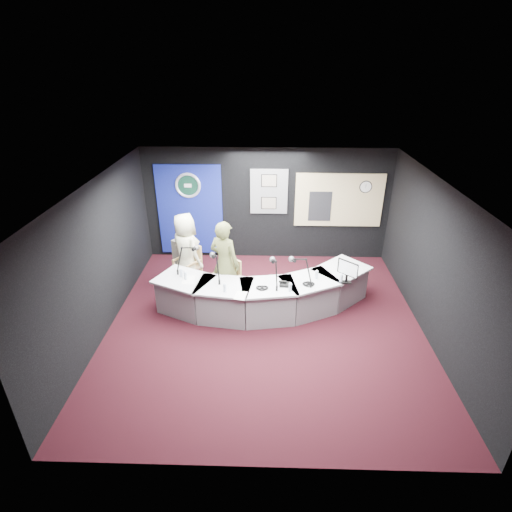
{
  "coord_description": "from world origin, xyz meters",
  "views": [
    {
      "loc": [
        0.01,
        -6.33,
        4.7
      ],
      "look_at": [
        -0.2,
        0.8,
        1.1
      ],
      "focal_mm": 28.0,
      "sensor_mm": 36.0,
      "label": 1
    }
  ],
  "objects_px": {
    "armchair_left": "(187,264)",
    "person_woman": "(225,263)",
    "broadcast_desk": "(263,294)",
    "armchair_right": "(226,281)",
    "person_man": "(186,251)"
  },
  "relations": [
    {
      "from": "broadcast_desk",
      "to": "armchair_right",
      "type": "relative_size",
      "value": 4.59
    },
    {
      "from": "armchair_left",
      "to": "armchair_right",
      "type": "xyz_separation_m",
      "value": [
        0.92,
        -0.66,
        -0.04
      ]
    },
    {
      "from": "broadcast_desk",
      "to": "person_woman",
      "type": "height_order",
      "value": "person_woman"
    },
    {
      "from": "person_woman",
      "to": "person_man",
      "type": "bearing_deg",
      "value": -7.29
    },
    {
      "from": "person_man",
      "to": "person_woman",
      "type": "distance_m",
      "value": 1.13
    },
    {
      "from": "broadcast_desk",
      "to": "armchair_left",
      "type": "height_order",
      "value": "armchair_left"
    },
    {
      "from": "armchair_right",
      "to": "person_man",
      "type": "bearing_deg",
      "value": -173.71
    },
    {
      "from": "broadcast_desk",
      "to": "armchair_left",
      "type": "xyz_separation_m",
      "value": [
        -1.7,
        0.93,
        0.15
      ]
    },
    {
      "from": "armchair_left",
      "to": "person_man",
      "type": "xyz_separation_m",
      "value": [
        0.0,
        0.0,
        0.33
      ]
    },
    {
      "from": "armchair_right",
      "to": "person_woman",
      "type": "bearing_deg",
      "value": 0.0
    },
    {
      "from": "person_man",
      "to": "broadcast_desk",
      "type": "bearing_deg",
      "value": -164.42
    },
    {
      "from": "broadcast_desk",
      "to": "armchair_left",
      "type": "distance_m",
      "value": 1.94
    },
    {
      "from": "armchair_left",
      "to": "person_woman",
      "type": "xyz_separation_m",
      "value": [
        0.92,
        -0.66,
        0.39
      ]
    },
    {
      "from": "armchair_right",
      "to": "broadcast_desk",
      "type": "bearing_deg",
      "value": 23.28
    },
    {
      "from": "person_man",
      "to": "person_woman",
      "type": "height_order",
      "value": "person_woman"
    }
  ]
}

